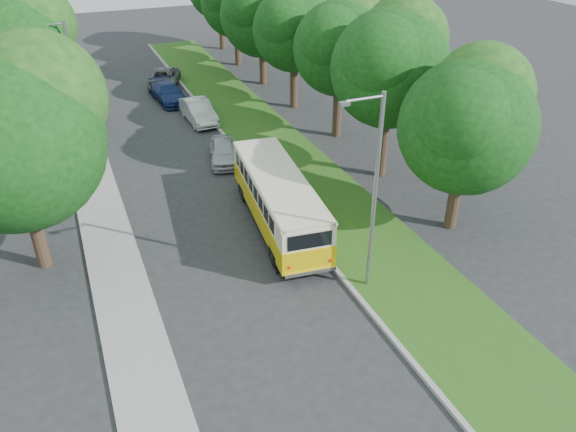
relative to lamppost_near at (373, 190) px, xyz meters
name	(u,v)px	position (x,y,z in m)	size (l,w,h in m)	color
ground	(245,276)	(-4.21, 2.50, -4.37)	(120.00, 120.00, 0.00)	#28282B
curb	(280,203)	(-0.61, 7.50, -4.29)	(0.20, 70.00, 0.15)	gray
grass_verge	(323,195)	(1.74, 7.50, -4.30)	(4.50, 70.00, 0.13)	#2C5316
sidewalk	(108,238)	(-9.01, 7.50, -4.31)	(2.20, 70.00, 0.12)	gray
treeline	(196,31)	(-1.06, 20.49, 1.56)	(24.27, 41.91, 9.46)	#332319
lamppost_near	(373,190)	(0.00, 0.00, 0.00)	(1.71, 0.16, 8.00)	gray
lamppost_far	(73,82)	(-8.91, 18.50, -0.25)	(1.71, 0.16, 7.50)	gray
warning_sign	(92,147)	(-8.71, 14.48, -2.66)	(0.56, 0.10, 2.50)	gray
vintage_bus	(279,202)	(-1.49, 5.52, -3.02)	(2.34, 9.09, 2.70)	yellow
car_silver	(223,151)	(-1.72, 13.47, -3.72)	(1.53, 3.80, 1.29)	#B9B9BE
car_white	(198,111)	(-1.38, 20.27, -3.64)	(1.54, 4.42, 1.46)	silver
car_blue	(168,93)	(-2.38, 25.05, -3.70)	(1.86, 4.57, 1.33)	navy
car_grey	(164,78)	(-1.92, 28.82, -3.72)	(2.16, 4.69, 1.30)	#575A5E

